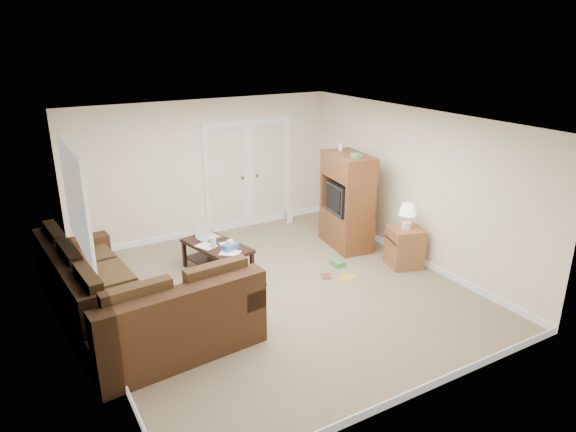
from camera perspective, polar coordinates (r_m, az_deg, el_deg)
floor at (r=7.63m, az=-1.03°, el=-8.35°), size 5.50×5.50×0.00m
ceiling at (r=6.82m, az=-1.16°, el=10.54°), size 5.00×5.50×0.02m
wall_left at (r=6.39m, az=-21.15°, el=-3.13°), size 0.02×5.50×2.50m
wall_right at (r=8.56m, az=13.74°, el=3.27°), size 0.02×5.50×2.50m
wall_back at (r=9.53m, az=-9.15°, el=5.23°), size 5.00×0.02×2.50m
wall_front at (r=5.09m, az=14.23°, el=-8.23°), size 5.00×0.02×2.50m
baseboards at (r=7.60m, az=-1.03°, el=-8.02°), size 5.00×5.50×0.10m
french_doors at (r=9.88m, az=-4.40°, el=4.64°), size 1.80×0.05×2.13m
window_left at (r=7.24m, az=-22.51°, el=1.83°), size 0.05×1.92×1.42m
sectional_sofa at (r=6.85m, az=-17.34°, el=-9.28°), size 2.31×3.14×0.95m
coffee_table at (r=8.17m, az=-7.91°, el=-4.51°), size 0.86×1.29×0.80m
tv_armoire at (r=8.97m, az=6.57°, el=1.71°), size 0.71×1.11×1.78m
side_cabinet at (r=8.49m, az=12.85°, el=-3.03°), size 0.62×0.62×1.06m
space_heater at (r=10.24m, az=0.12°, el=0.08°), size 0.14×0.13×0.31m
floor_magazine at (r=8.08m, az=6.52°, el=-6.78°), size 0.34×0.31×0.01m
floor_greenbox at (r=8.43m, az=5.51°, el=-5.24°), size 0.17×0.22×0.09m
floor_book at (r=8.06m, az=3.76°, el=-6.72°), size 0.21×0.24×0.02m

